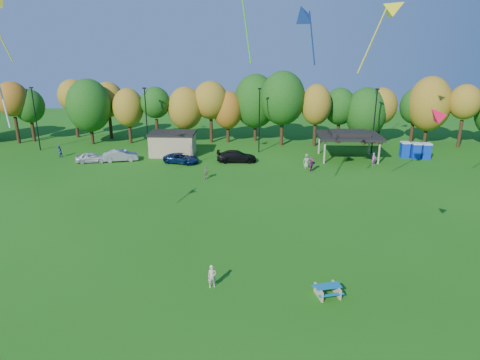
{
  "coord_description": "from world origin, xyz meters",
  "views": [
    {
      "loc": [
        1.59,
        -19.68,
        15.3
      ],
      "look_at": [
        0.6,
        6.0,
        6.89
      ],
      "focal_mm": 32.0,
      "sensor_mm": 36.0,
      "label": 1
    }
  ],
  "objects_px": {
    "car_a": "(91,157)",
    "car_b": "(121,156)",
    "porta_potties": "(415,150)",
    "picnic_table": "(328,290)",
    "kite_flyer": "(212,276)",
    "car_d": "(237,156)",
    "car_c": "(181,158)"
  },
  "relations": [
    {
      "from": "picnic_table",
      "to": "kite_flyer",
      "type": "distance_m",
      "value": 7.38
    },
    {
      "from": "porta_potties",
      "to": "car_d",
      "type": "bearing_deg",
      "value": -173.52
    },
    {
      "from": "car_a",
      "to": "car_d",
      "type": "relative_size",
      "value": 0.77
    },
    {
      "from": "kite_flyer",
      "to": "car_a",
      "type": "bearing_deg",
      "value": 102.27
    },
    {
      "from": "picnic_table",
      "to": "car_b",
      "type": "bearing_deg",
      "value": 111.83
    },
    {
      "from": "car_a",
      "to": "car_c",
      "type": "relative_size",
      "value": 0.86
    },
    {
      "from": "car_a",
      "to": "car_d",
      "type": "distance_m",
      "value": 19.09
    },
    {
      "from": "porta_potties",
      "to": "car_b",
      "type": "distance_m",
      "value": 39.71
    },
    {
      "from": "porta_potties",
      "to": "picnic_table",
      "type": "bearing_deg",
      "value": -116.84
    },
    {
      "from": "car_a",
      "to": "porta_potties",
      "type": "bearing_deg",
      "value": -97.02
    },
    {
      "from": "picnic_table",
      "to": "kite_flyer",
      "type": "bearing_deg",
      "value": 160.05
    },
    {
      "from": "kite_flyer",
      "to": "car_b",
      "type": "bearing_deg",
      "value": 96.31
    },
    {
      "from": "kite_flyer",
      "to": "car_c",
      "type": "relative_size",
      "value": 0.34
    },
    {
      "from": "picnic_table",
      "to": "car_a",
      "type": "xyz_separation_m",
      "value": [
        -26.22,
        29.96,
        0.27
      ]
    },
    {
      "from": "porta_potties",
      "to": "car_a",
      "type": "relative_size",
      "value": 0.94
    },
    {
      "from": "porta_potties",
      "to": "car_b",
      "type": "xyz_separation_m",
      "value": [
        -39.6,
        -2.94,
        -0.35
      ]
    },
    {
      "from": "kite_flyer",
      "to": "car_d",
      "type": "xyz_separation_m",
      "value": [
        0.19,
        30.22,
        -0.03
      ]
    },
    {
      "from": "car_b",
      "to": "car_d",
      "type": "distance_m",
      "value": 15.41
    },
    {
      "from": "kite_flyer",
      "to": "car_d",
      "type": "height_order",
      "value": "kite_flyer"
    },
    {
      "from": "car_a",
      "to": "picnic_table",
      "type": "bearing_deg",
      "value": -150.74
    },
    {
      "from": "car_c",
      "to": "picnic_table",
      "type": "bearing_deg",
      "value": -140.19
    },
    {
      "from": "picnic_table",
      "to": "car_c",
      "type": "distance_m",
      "value": 33.28
    },
    {
      "from": "porta_potties",
      "to": "car_c",
      "type": "height_order",
      "value": "porta_potties"
    },
    {
      "from": "car_a",
      "to": "car_b",
      "type": "relative_size",
      "value": 0.88
    },
    {
      "from": "picnic_table",
      "to": "car_b",
      "type": "relative_size",
      "value": 0.43
    },
    {
      "from": "kite_flyer",
      "to": "car_b",
      "type": "xyz_separation_m",
      "value": [
        -15.22,
        30.03,
        -0.03
      ]
    },
    {
      "from": "car_c",
      "to": "car_b",
      "type": "bearing_deg",
      "value": 99.43
    },
    {
      "from": "car_a",
      "to": "car_c",
      "type": "height_order",
      "value": "car_a"
    },
    {
      "from": "picnic_table",
      "to": "porta_potties",
      "type": "bearing_deg",
      "value": 48.72
    },
    {
      "from": "car_b",
      "to": "car_d",
      "type": "height_order",
      "value": "car_d"
    },
    {
      "from": "car_c",
      "to": "car_d",
      "type": "relative_size",
      "value": 0.89
    },
    {
      "from": "car_a",
      "to": "car_b",
      "type": "height_order",
      "value": "car_b"
    }
  ]
}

